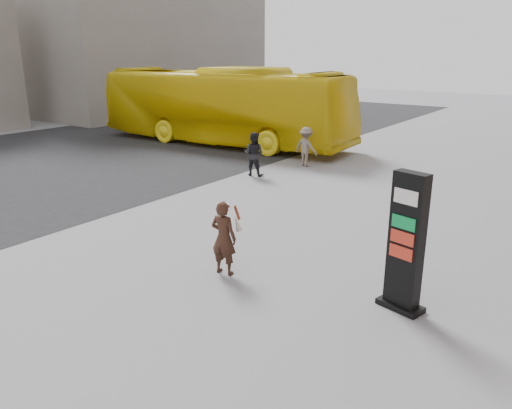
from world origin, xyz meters
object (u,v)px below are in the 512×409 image
Objects in this scene: woman at (224,237)px; pedestrian_b at (306,147)px; bus at (222,106)px; pedestrian_a at (254,154)px; info_pylon at (406,243)px.

pedestrian_b is at bearing -76.31° from woman.
bus is 6.29m from pedestrian_b.
woman is 15.09m from bus.
info_pylon is at bearing 127.51° from pedestrian_a.
info_pylon is 11.48m from pedestrian_b.
pedestrian_b is (0.78, 2.44, -0.02)m from pedestrian_a.
pedestrian_b is (5.87, -2.00, -1.06)m from bus.
pedestrian_b is (-7.18, 8.95, -0.47)m from info_pylon.
pedestrian_b is at bearing 142.83° from info_pylon.
bus reaches higher than woman.
info_pylon is 10.29m from pedestrian_a.
woman is 0.98× the size of pedestrian_a.
bus reaches higher than pedestrian_b.
bus is 6.84m from pedestrian_a.
woman and pedestrian_b have the same top height.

